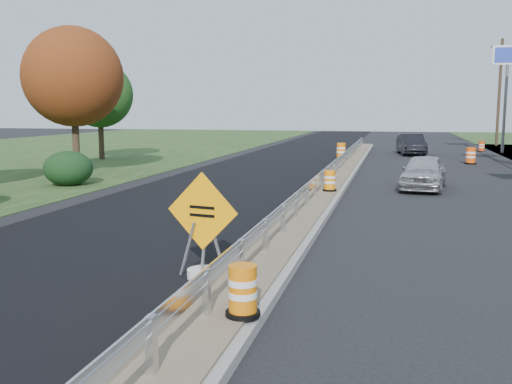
% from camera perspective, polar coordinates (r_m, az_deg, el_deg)
% --- Properties ---
extents(ground, '(140.00, 140.00, 0.00)m').
position_cam_1_polar(ground, '(16.41, 4.03, -3.31)').
color(ground, black).
rests_on(ground, ground).
extents(milled_overlay, '(7.20, 120.00, 0.01)m').
position_cam_1_polar(milled_overlay, '(27.00, -1.59, 1.31)').
color(milled_overlay, black).
rests_on(milled_overlay, ground).
extents(median, '(1.60, 55.00, 0.23)m').
position_cam_1_polar(median, '(24.21, 7.24, 0.68)').
color(median, gray).
rests_on(median, ground).
extents(guardrail, '(0.10, 46.15, 0.72)m').
position_cam_1_polar(guardrail, '(25.12, 7.52, 2.37)').
color(guardrail, silver).
rests_on(guardrail, median).
extents(pylon_sign_north, '(2.20, 0.30, 7.90)m').
position_cam_1_polar(pylon_sign_north, '(46.62, 23.85, 11.53)').
color(pylon_sign_north, slate).
rests_on(pylon_sign_north, ground).
extents(utility_pole_north, '(1.90, 0.26, 9.40)m').
position_cam_1_polar(utility_pole_north, '(55.58, 23.17, 9.35)').
color(utility_pole_north, '#473523').
rests_on(utility_pole_north, ground).
extents(hedge_north, '(2.09, 2.09, 1.52)m').
position_cam_1_polar(hedge_north, '(25.90, -18.26, 2.27)').
color(hedge_north, black).
rests_on(hedge_north, ground).
extents(tree_near_red, '(4.95, 4.95, 7.35)m').
position_cam_1_polar(tree_near_red, '(30.27, -17.83, 10.89)').
color(tree_near_red, '#473523').
rests_on(tree_near_red, ground).
extents(tree_near_back, '(4.29, 4.29, 6.37)m').
position_cam_1_polar(tree_near_back, '(38.67, -15.38, 9.38)').
color(tree_near_back, '#473523').
rests_on(tree_near_back, ground).
extents(caution_sign, '(1.51, 0.63, 2.10)m').
position_cam_1_polar(caution_sign, '(11.25, -5.33, -5.96)').
color(caution_sign, white).
rests_on(caution_sign, ground).
extents(barrel_median_near, '(0.53, 0.53, 0.78)m').
position_cam_1_polar(barrel_median_near, '(8.62, -1.33, -9.93)').
color(barrel_median_near, black).
rests_on(barrel_median_near, median).
extents(barrel_median_mid, '(0.53, 0.53, 0.78)m').
position_cam_1_polar(barrel_median_mid, '(21.63, 7.38, 1.08)').
color(barrel_median_mid, black).
rests_on(barrel_median_mid, median).
extents(barrel_median_far, '(0.67, 0.67, 0.98)m').
position_cam_1_polar(barrel_median_far, '(35.67, 8.51, 4.05)').
color(barrel_median_far, black).
rests_on(barrel_median_far, median).
extents(barrel_shoulder_mid, '(0.69, 0.69, 1.01)m').
position_cam_1_polar(barrel_shoulder_mid, '(36.67, 20.68, 3.38)').
color(barrel_shoulder_mid, black).
rests_on(barrel_shoulder_mid, ground).
extents(barrel_shoulder_far, '(0.55, 0.55, 0.81)m').
position_cam_1_polar(barrel_shoulder_far, '(47.62, 21.62, 4.23)').
color(barrel_shoulder_far, black).
rests_on(barrel_shoulder_far, ground).
extents(car_silver, '(2.21, 4.35, 1.42)m').
position_cam_1_polar(car_silver, '(24.59, 16.42, 1.93)').
color(car_silver, silver).
rests_on(car_silver, ground).
extents(car_dark_mid, '(2.17, 4.73, 1.50)m').
position_cam_1_polar(car_dark_mid, '(42.99, 15.26, 4.63)').
color(car_dark_mid, black).
rests_on(car_dark_mid, ground).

